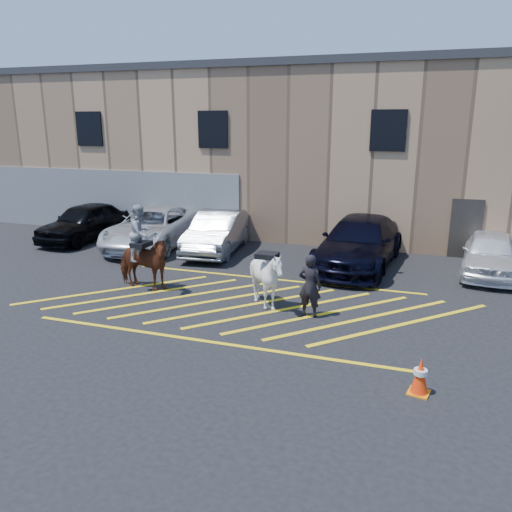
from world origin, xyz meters
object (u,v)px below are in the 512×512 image
(car_black_suv, at_px, (85,222))
(car_white_suv, at_px, (490,254))
(car_silver_sedan, at_px, (218,232))
(traffic_cone, at_px, (420,376))
(car_white_pickup, at_px, (153,228))
(saddled_white, at_px, (267,278))
(handler, at_px, (310,286))
(mounted_bay, at_px, (142,256))
(car_blue_suv, at_px, (359,242))

(car_black_suv, relative_size, car_white_suv, 1.12)
(car_silver_sedan, xyz_separation_m, traffic_cone, (7.63, -8.60, -0.41))
(car_white_pickup, distance_m, car_white_suv, 12.48)
(car_white_pickup, bearing_deg, saddled_white, -44.21)
(car_white_pickup, relative_size, handler, 3.36)
(car_silver_sedan, relative_size, handler, 2.80)
(car_white_suv, bearing_deg, car_black_suv, -173.74)
(saddled_white, bearing_deg, car_white_pickup, 141.36)
(handler, height_order, traffic_cone, handler)
(mounted_bay, bearing_deg, saddled_white, -4.40)
(car_white_pickup, bearing_deg, car_white_suv, -5.00)
(car_black_suv, bearing_deg, car_blue_suv, 2.49)
(handler, bearing_deg, car_blue_suv, -91.49)
(car_black_suv, xyz_separation_m, traffic_cone, (13.74, -8.64, -0.43))
(car_black_suv, height_order, car_silver_sedan, car_black_suv)
(car_blue_suv, distance_m, handler, 5.23)
(car_silver_sedan, bearing_deg, mounted_bay, -100.61)
(car_black_suv, height_order, traffic_cone, car_black_suv)
(car_white_pickup, relative_size, traffic_cone, 7.69)
(traffic_cone, bearing_deg, handler, 131.75)
(car_black_suv, bearing_deg, traffic_cone, -28.04)
(car_white_pickup, bearing_deg, car_blue_suv, -6.80)
(car_black_suv, relative_size, traffic_cone, 6.37)
(car_white_pickup, xyz_separation_m, car_blue_suv, (8.26, -0.18, 0.06))
(car_white_suv, height_order, saddled_white, saddled_white)
(handler, bearing_deg, traffic_cone, 137.15)
(handler, height_order, mounted_bay, mounted_bay)
(handler, bearing_deg, car_white_pickup, -29.73)
(car_silver_sedan, height_order, traffic_cone, car_silver_sedan)
(car_white_suv, bearing_deg, mounted_bay, -147.62)
(traffic_cone, bearing_deg, car_white_pickup, 140.82)
(car_white_pickup, height_order, car_silver_sedan, car_white_pickup)
(saddled_white, bearing_deg, traffic_cone, -40.01)
(car_white_suv, height_order, handler, handler)
(car_silver_sedan, relative_size, car_white_suv, 1.12)
(car_white_suv, height_order, traffic_cone, car_white_suv)
(car_black_suv, bearing_deg, mounted_bay, -36.78)
(car_white_suv, xyz_separation_m, saddled_white, (-6.09, -5.24, 0.13))
(car_silver_sedan, xyz_separation_m, mounted_bay, (-0.39, -4.91, 0.27))
(car_blue_suv, xyz_separation_m, car_white_suv, (4.22, 0.30, -0.13))
(car_white_pickup, height_order, car_blue_suv, car_blue_suv)
(car_white_pickup, bearing_deg, mounted_bay, -69.08)
(car_silver_sedan, distance_m, car_blue_suv, 5.48)
(car_black_suv, relative_size, handler, 2.78)
(car_white_pickup, distance_m, mounted_bay, 5.37)
(car_blue_suv, relative_size, traffic_cone, 7.93)
(car_white_pickup, distance_m, traffic_cone, 13.44)
(car_blue_suv, height_order, mounted_bay, mounted_bay)
(car_black_suv, distance_m, handler, 12.27)
(mounted_bay, bearing_deg, car_white_pickup, 116.48)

